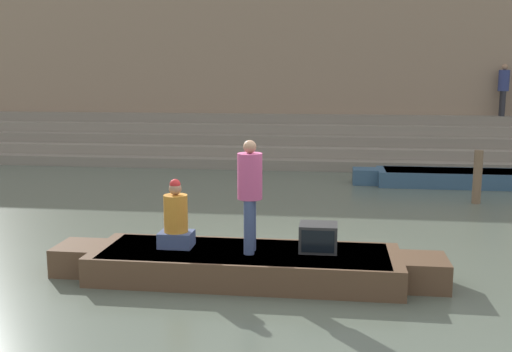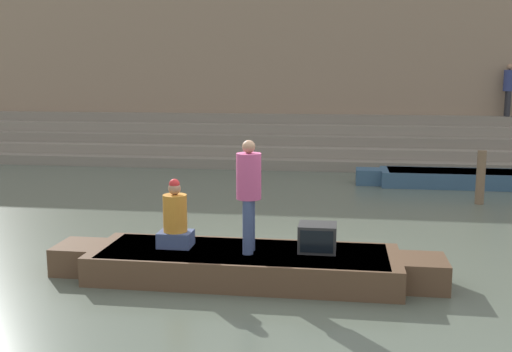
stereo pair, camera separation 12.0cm
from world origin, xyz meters
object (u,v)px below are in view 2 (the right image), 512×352
at_px(person_standing, 249,189).
at_px(moored_boat_shore, 471,178).
at_px(rowboat_main, 244,264).
at_px(tv_set, 317,238).
at_px(person_rowing, 175,220).
at_px(person_on_steps, 509,86).
at_px(mooring_post, 481,177).

xyz_separation_m(person_standing, moored_boat_shore, (4.71, 8.11, -1.13)).
bearing_deg(person_standing, rowboat_main, 134.51).
relative_size(person_standing, tv_set, 2.98).
height_order(tv_set, moored_boat_shore, tv_set).
bearing_deg(person_rowing, tv_set, 7.04).
distance_m(rowboat_main, person_on_steps, 14.47).
distance_m(rowboat_main, moored_boat_shore, 9.37).
height_order(tv_set, person_on_steps, person_on_steps).
height_order(person_rowing, person_on_steps, person_on_steps).
bearing_deg(moored_boat_shore, mooring_post, -97.87).
xyz_separation_m(person_standing, person_rowing, (-1.12, 0.13, -0.53)).
bearing_deg(rowboat_main, person_on_steps, 65.03).
xyz_separation_m(person_rowing, person_on_steps, (7.78, 12.51, 1.74)).
relative_size(person_standing, moored_boat_shore, 0.27).
relative_size(person_standing, mooring_post, 1.31).
xyz_separation_m(rowboat_main, person_standing, (0.08, -0.05, 1.12)).
xyz_separation_m(mooring_post, person_on_steps, (2.21, 6.76, 1.94)).
xyz_separation_m(rowboat_main, mooring_post, (4.53, 5.82, 0.39)).
xyz_separation_m(moored_boat_shore, person_on_steps, (1.95, 4.53, 2.34)).
bearing_deg(rowboat_main, tv_set, 11.00).
xyz_separation_m(rowboat_main, tv_set, (1.05, 0.14, 0.39)).
xyz_separation_m(moored_boat_shore, mooring_post, (-0.26, -2.23, 0.40)).
distance_m(person_rowing, person_on_steps, 14.84).
bearing_deg(person_on_steps, person_rowing, 68.76).
bearing_deg(person_standing, tv_set, -2.60).
bearing_deg(person_rowing, person_on_steps, 63.41).
xyz_separation_m(tv_set, moored_boat_shore, (3.74, 7.91, -0.40)).
distance_m(rowboat_main, mooring_post, 7.39).
xyz_separation_m(person_rowing, tv_set, (2.09, 0.06, -0.20)).
bearing_deg(person_on_steps, person_standing, 72.86).
distance_m(person_rowing, mooring_post, 8.00).
xyz_separation_m(person_standing, person_on_steps, (6.66, 12.64, 1.21)).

